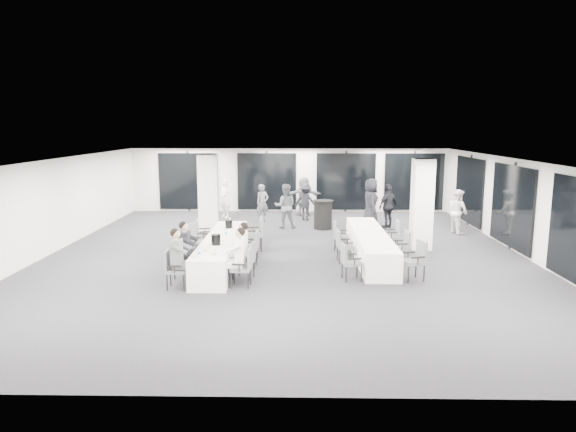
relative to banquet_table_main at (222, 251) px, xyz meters
name	(u,v)px	position (x,y,z in m)	size (l,w,h in m)	color
room	(314,204)	(2.60, 2.08, 1.01)	(14.04, 16.04, 2.84)	#232328
column_left	(208,194)	(-1.08, 4.17, 1.02)	(0.60, 0.60, 2.80)	white
column_right	(422,204)	(5.92, 1.97, 1.02)	(0.60, 0.60, 2.80)	white
banquet_table_main	(222,251)	(0.00, 0.00, 0.00)	(0.90, 5.00, 0.75)	silver
banquet_table_side	(370,245)	(4.19, 0.76, 0.00)	(0.90, 5.00, 0.75)	silver
cocktail_table	(323,214)	(3.03, 5.04, 0.17)	(0.77, 0.77, 1.06)	black
chair_main_left_near	(173,267)	(-0.83, -2.14, 0.15)	(0.48, 0.53, 0.91)	#4E5055
chair_main_left_second	(181,256)	(-0.83, -1.23, 0.17)	(0.55, 0.59, 0.96)	#4E5055
chair_main_left_mid	(188,250)	(-0.83, -0.44, 0.14)	(0.46, 0.52, 0.90)	#4E5055
chair_main_left_fourth	(196,238)	(-0.84, 0.71, 0.21)	(0.63, 0.65, 1.02)	#4E5055
chair_main_left_far	(202,233)	(-0.83, 1.61, 0.17)	(0.57, 0.60, 0.96)	#4E5055
chair_main_right_near	(244,265)	(0.83, -2.01, 0.16)	(0.50, 0.55, 0.94)	#4E5055
chair_main_right_second	(247,258)	(0.83, -1.36, 0.15)	(0.56, 0.59, 0.93)	#4E5055
chair_main_right_mid	(251,247)	(0.83, -0.23, 0.17)	(0.51, 0.56, 0.95)	#4E5055
chair_main_right_fourth	(253,243)	(0.83, 0.45, 0.11)	(0.45, 0.50, 0.86)	#4E5055
chair_main_right_far	(257,232)	(0.84, 1.61, 0.21)	(0.59, 0.64, 1.03)	#4E5055
chair_side_left_near	(349,260)	(3.36, -1.40, 0.15)	(0.53, 0.57, 0.92)	#4E5055
chair_side_left_mid	(343,244)	(3.36, 0.31, 0.15)	(0.50, 0.55, 0.92)	#4E5055
chair_side_left_far	(339,234)	(3.36, 1.71, 0.13)	(0.51, 0.55, 0.89)	#4E5055
chair_side_right_near	(416,258)	(5.02, -1.36, 0.19)	(0.61, 0.64, 0.99)	#4E5055
chair_side_right_mid	(402,245)	(5.02, 0.27, 0.14)	(0.50, 0.54, 0.91)	#4E5055
chair_side_right_far	(393,233)	(5.02, 1.71, 0.16)	(0.48, 0.54, 0.93)	#4E5055
seated_guest_a	(180,255)	(-0.67, -2.13, 0.44)	(0.50, 0.38, 1.44)	#53565B
seated_guest_b	(188,246)	(-0.67, -1.25, 0.44)	(0.50, 0.38, 1.44)	black
seated_guest_c	(237,254)	(0.67, -2.00, 0.44)	(0.50, 0.38, 1.44)	white
seated_guest_d	(240,247)	(0.67, -1.34, 0.44)	(0.50, 0.38, 1.44)	white
standing_guest_a	(262,200)	(0.68, 6.51, 0.47)	(0.62, 0.50, 1.69)	#53565B
standing_guest_b	(285,203)	(1.63, 5.15, 0.57)	(0.91, 0.55, 1.88)	#53565B
standing_guest_c	(306,199)	(2.41, 6.84, 0.47)	(1.09, 0.56, 1.69)	black
standing_guest_d	(388,203)	(5.46, 5.22, 0.57)	(1.11, 0.62, 1.88)	black
standing_guest_e	(371,200)	(4.85, 5.46, 0.67)	(1.00, 0.61, 2.08)	black
standing_guest_f	(304,193)	(2.35, 7.92, 0.57)	(1.74, 0.67, 1.89)	#53565B
standing_guest_g	(225,196)	(-0.94, 7.39, 0.53)	(0.66, 0.53, 1.81)	white
standing_guest_h	(458,208)	(7.78, 4.35, 0.52)	(0.86, 0.52, 1.78)	white
ice_bucket_near	(216,240)	(-0.02, -0.84, 0.51)	(0.24, 0.24, 0.27)	black
ice_bucket_far	(229,224)	(0.02, 1.37, 0.50)	(0.22, 0.22, 0.25)	black
water_bottle_a	(199,252)	(-0.22, -2.04, 0.48)	(0.06, 0.06, 0.20)	silver
water_bottle_b	(226,233)	(0.10, 0.23, 0.47)	(0.06, 0.06, 0.20)	silver
water_bottle_c	(230,221)	(-0.03, 2.04, 0.47)	(0.06, 0.06, 0.20)	silver
plate_a	(205,251)	(-0.17, -1.52, 0.39)	(0.20, 0.20, 0.03)	white
plate_b	(214,254)	(0.10, -1.87, 0.39)	(0.20, 0.20, 0.03)	white
plate_c	(221,240)	(0.04, -0.37, 0.39)	(0.19, 0.19, 0.03)	white
wine_glass	(216,250)	(0.18, -2.08, 0.53)	(0.08, 0.08, 0.21)	silver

